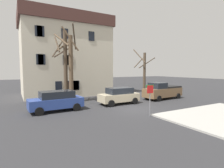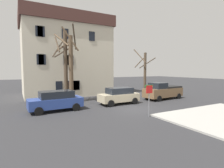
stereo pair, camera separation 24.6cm
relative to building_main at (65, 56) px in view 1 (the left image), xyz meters
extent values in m
plane|color=#2D2D30|center=(2.77, -12.91, -5.62)|extent=(120.00, 120.00, 0.00)
cube|color=beige|center=(0.00, 0.00, -0.82)|extent=(11.55, 7.96, 9.60)
cube|color=#4C2D28|center=(0.00, 0.00, 4.73)|extent=(12.05, 8.46, 1.51)
cube|color=#2D231E|center=(-0.68, -4.03, -4.57)|extent=(1.10, 0.12, 2.10)
cube|color=black|center=(-1.90, -4.02, -4.02)|extent=(0.80, 0.08, 1.20)
cube|color=black|center=(-0.39, -4.02, -4.02)|extent=(0.80, 0.08, 1.20)
cube|color=black|center=(0.25, -4.02, -4.02)|extent=(0.80, 0.08, 1.20)
cube|color=black|center=(0.31, -4.02, -4.02)|extent=(0.80, 0.08, 1.20)
cube|color=black|center=(-3.95, -4.02, -0.82)|extent=(0.80, 0.08, 1.20)
cube|color=black|center=(-3.76, -4.02, -0.82)|extent=(0.80, 0.08, 1.20)
cube|color=black|center=(-0.92, -4.02, -0.82)|extent=(0.80, 0.08, 1.20)
cube|color=black|center=(-0.46, -4.02, -0.82)|extent=(0.80, 0.08, 1.20)
cube|color=black|center=(-3.98, -4.02, 2.38)|extent=(0.80, 0.08, 1.20)
cube|color=black|center=(-3.77, -4.02, 2.38)|extent=(0.80, 0.08, 1.20)
cube|color=black|center=(-1.02, -4.02, 2.38)|extent=(0.80, 0.08, 1.20)
cube|color=black|center=(2.49, -4.02, 2.38)|extent=(0.80, 0.08, 1.20)
cylinder|color=#4C3D2D|center=(-1.70, -6.63, -1.72)|extent=(0.42, 0.42, 7.80)
cylinder|color=#4C3D2D|center=(-0.79, -7.06, 1.50)|extent=(1.03, 1.97, 2.49)
cylinder|color=#4C3D2D|center=(-1.60, -5.59, 0.06)|extent=(2.17, 0.35, 1.44)
cylinder|color=#4C3D2D|center=(-2.15, -5.82, 0.56)|extent=(1.81, 1.09, 2.49)
cylinder|color=#4C3D2D|center=(-2.54, -6.66, 0.66)|extent=(0.21, 1.79, 1.84)
cylinder|color=brown|center=(-1.23, -7.10, -1.99)|extent=(0.46, 0.46, 7.25)
cylinder|color=brown|center=(-2.30, -7.53, 1.03)|extent=(1.03, 2.28, 1.48)
cylinder|color=brown|center=(-1.87, -6.35, 0.53)|extent=(1.67, 1.44, 1.29)
cylinder|color=brown|center=(-1.47, -7.87, 1.13)|extent=(1.71, 0.67, 2.49)
cylinder|color=#4C3D2D|center=(9.34, -6.61, -2.64)|extent=(0.36, 0.36, 5.96)
cylinder|color=#4C3D2D|center=(9.05, -5.66, -1.02)|extent=(2.00, 0.71, 1.44)
cylinder|color=#4C3D2D|center=(8.26, -6.77, -0.16)|extent=(0.46, 2.25, 1.97)
cylinder|color=#4C3D2D|center=(10.29, -5.94, -1.05)|extent=(1.49, 2.04, 1.56)
cube|color=#2D4799|center=(-3.54, -10.31, -4.89)|extent=(4.58, 2.01, 0.82)
cube|color=#1E232B|center=(-3.45, -10.31, -4.17)|extent=(2.86, 1.72, 0.62)
cylinder|color=black|center=(-5.04, -11.29, -5.28)|extent=(0.69, 0.25, 0.68)
cylinder|color=black|center=(-5.11, -9.47, -5.28)|extent=(0.69, 0.25, 0.68)
cylinder|color=black|center=(-1.97, -11.16, -5.28)|extent=(0.69, 0.25, 0.68)
cylinder|color=black|center=(-2.05, -9.34, -5.28)|extent=(0.69, 0.25, 0.68)
cube|color=#C6B793|center=(2.88, -10.31, -4.91)|extent=(4.24, 1.82, 0.79)
cube|color=#1E232B|center=(2.97, -10.31, -4.20)|extent=(2.64, 1.58, 0.62)
cylinder|color=black|center=(1.47, -11.21, -5.28)|extent=(0.68, 0.23, 0.68)
cylinder|color=black|center=(1.44, -9.46, -5.28)|extent=(0.68, 0.23, 0.68)
cylinder|color=black|center=(4.33, -11.15, -5.28)|extent=(0.68, 0.23, 0.68)
cylinder|color=black|center=(4.30, -9.41, -5.28)|extent=(0.68, 0.23, 0.68)
cube|color=brown|center=(9.31, -10.16, -4.78)|extent=(5.31, 2.34, 1.04)
cube|color=#1E232B|center=(8.38, -10.23, -3.92)|extent=(1.79, 1.83, 0.70)
cube|color=black|center=(10.45, -10.07, -4.17)|extent=(2.83, 2.07, 0.20)
cylinder|color=black|center=(7.63, -11.26, -5.28)|extent=(0.70, 0.27, 0.68)
cylinder|color=black|center=(7.48, -9.33, -5.28)|extent=(0.70, 0.27, 0.68)
cylinder|color=black|center=(11.14, -10.98, -5.28)|extent=(0.70, 0.27, 0.68)
cylinder|color=black|center=(10.99, -9.05, -5.28)|extent=(0.70, 0.27, 0.68)
cylinder|color=slate|center=(2.39, -15.67, -4.41)|extent=(0.07, 0.07, 2.42)
cube|color=red|center=(2.39, -15.69, -3.50)|extent=(0.60, 0.03, 0.60)
cube|color=#1E8C38|center=(2.39, -15.65, -3.25)|extent=(0.76, 0.02, 0.18)
torus|color=black|center=(-2.01, -6.83, -5.27)|extent=(0.71, 0.09, 0.71)
torus|color=black|center=(-3.05, -6.78, -5.27)|extent=(0.71, 0.09, 0.71)
cylinder|color=black|center=(-2.53, -6.81, -5.05)|extent=(1.00, 0.09, 0.19)
cylinder|color=black|center=(-2.73, -6.80, -4.82)|extent=(0.09, 0.04, 0.45)
camera|label=1|loc=(-6.73, -25.97, -2.00)|focal=28.34mm
camera|label=2|loc=(-6.51, -26.08, -2.00)|focal=28.34mm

